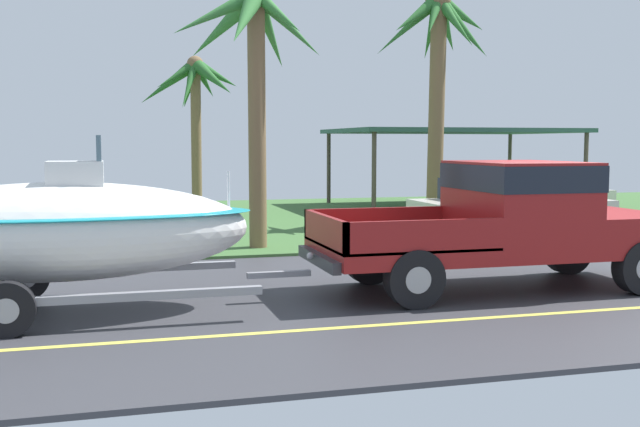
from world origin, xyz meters
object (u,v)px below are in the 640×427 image
pickup_truck_towing (516,219)px  palm_tree_near_left (195,92)px  parked_sedan_near (526,197)px  carport_awning (451,132)px  parked_sedan_far (509,209)px  palm_tree_near_right (438,48)px  boat_on_trailer (55,231)px  palm_tree_mid (250,49)px

pickup_truck_towing → palm_tree_near_left: bearing=103.5°
parked_sedan_near → carport_awning: bearing=92.4°
parked_sedan_far → palm_tree_near_right: palm_tree_near_right is taller
pickup_truck_towing → parked_sedan_far: 6.46m
boat_on_trailer → palm_tree_near_left: 14.37m
pickup_truck_towing → parked_sedan_near: 10.56m
parked_sedan_near → palm_tree_near_left: palm_tree_near_left is taller
pickup_truck_towing → palm_tree_near_right: size_ratio=0.90×
palm_tree_mid → boat_on_trailer: bearing=-123.8°
parked_sedan_near → palm_tree_near_left: (-8.80, 4.72, 3.09)m
palm_tree_mid → carport_awning: bearing=44.9°
palm_tree_near_left → parked_sedan_near: bearing=-28.2°
palm_tree_mid → parked_sedan_near: bearing=23.6°
parked_sedan_far → carport_awning: size_ratio=0.59×
carport_awning → boat_on_trailer: bearing=-131.2°
parked_sedan_far → palm_tree_near_left: palm_tree_near_left is taller
pickup_truck_towing → palm_tree_near_left: 14.37m
pickup_truck_towing → palm_tree_near_left: palm_tree_near_left is taller
parked_sedan_near → boat_on_trailer: bearing=-143.4°
pickup_truck_towing → parked_sedan_near: size_ratio=1.27×
parked_sedan_near → palm_tree_near_left: 10.45m
boat_on_trailer → parked_sedan_near: (12.11, 9.01, -0.41)m
parked_sedan_near → palm_tree_near_right: bearing=-169.1°
parked_sedan_far → palm_tree_mid: 7.07m
parked_sedan_far → parked_sedan_near: bearing=53.9°
parked_sedan_near → carport_awning: carport_awning is taller
boat_on_trailer → palm_tree_near_left: bearing=76.4°
boat_on_trailer → palm_tree_near_left: size_ratio=1.26×
parked_sedan_far → palm_tree_near_right: size_ratio=0.72×
palm_tree_near_right → boat_on_trailer: bearing=-137.1°
carport_awning → palm_tree_mid: size_ratio=1.41×
parked_sedan_far → palm_tree_mid: (-6.18, -0.43, 3.42)m
carport_awning → palm_tree_near_left: 8.68m
carport_awning → palm_tree_near_left: bearing=179.4°
palm_tree_near_right → palm_tree_mid: 6.41m
palm_tree_near_right → carport_awning: bearing=61.2°
boat_on_trailer → carport_awning: bearing=48.8°
boat_on_trailer → parked_sedan_far: size_ratio=1.35×
boat_on_trailer → carport_awning: size_ratio=0.79×
pickup_truck_towing → palm_tree_mid: palm_tree_mid is taller
pickup_truck_towing → palm_tree_mid: bearing=120.7°
boat_on_trailer → parked_sedan_near: bearing=36.6°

